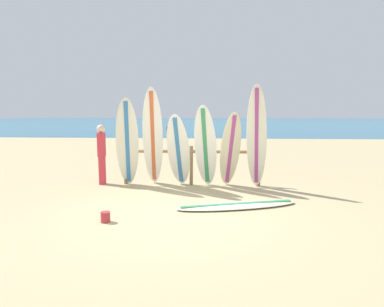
# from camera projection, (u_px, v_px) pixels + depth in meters

# --- Properties ---
(ground_plane) EXTENTS (120.00, 120.00, 0.00)m
(ground_plane) POSITION_uv_depth(u_px,v_px,m) (174.00, 213.00, 6.29)
(ground_plane) COLOR tan
(ocean_water) EXTENTS (120.00, 80.00, 0.01)m
(ocean_water) POSITION_uv_depth(u_px,v_px,m) (210.00, 122.00, 63.72)
(ocean_water) COLOR #196B93
(ocean_water) RESTS_ON ground
(surfboard_rack) EXTENTS (3.60, 0.09, 1.03)m
(surfboard_rack) POSITION_uv_depth(u_px,v_px,m) (191.00, 159.00, 8.66)
(surfboard_rack) COLOR olive
(surfboard_rack) RESTS_ON ground
(surfboard_leaning_far_left) EXTENTS (0.70, 0.80, 2.26)m
(surfboard_leaning_far_left) POSITION_uv_depth(u_px,v_px,m) (127.00, 143.00, 8.43)
(surfboard_leaning_far_left) COLOR silver
(surfboard_leaning_far_left) RESTS_ON ground
(surfboard_leaning_left) EXTENTS (0.65, 1.13, 2.51)m
(surfboard_leaning_left) POSITION_uv_depth(u_px,v_px,m) (153.00, 138.00, 8.41)
(surfboard_leaning_left) COLOR white
(surfboard_leaning_left) RESTS_ON ground
(surfboard_leaning_center_left) EXTENTS (0.66, 0.94, 1.87)m
(surfboard_leaning_center_left) POSITION_uv_depth(u_px,v_px,m) (178.00, 151.00, 8.39)
(surfboard_leaning_center_left) COLOR white
(surfboard_leaning_center_left) RESTS_ON ground
(surfboard_leaning_center) EXTENTS (0.68, 0.86, 2.09)m
(surfboard_leaning_center) POSITION_uv_depth(u_px,v_px,m) (205.00, 147.00, 8.33)
(surfboard_leaning_center) COLOR white
(surfboard_leaning_center) RESTS_ON ground
(surfboard_leaning_center_right) EXTENTS (0.65, 0.99, 1.93)m
(surfboard_leaning_center_right) POSITION_uv_depth(u_px,v_px,m) (230.00, 150.00, 8.28)
(surfboard_leaning_center_right) COLOR beige
(surfboard_leaning_center_right) RESTS_ON ground
(surfboard_leaning_right) EXTENTS (0.63, 0.86, 2.57)m
(surfboard_leaning_right) POSITION_uv_depth(u_px,v_px,m) (257.00, 138.00, 8.12)
(surfboard_leaning_right) COLOR white
(surfboard_leaning_right) RESTS_ON ground
(surfboard_lying_on_sand) EXTENTS (2.59, 1.27, 0.08)m
(surfboard_lying_on_sand) POSITION_uv_depth(u_px,v_px,m) (237.00, 205.00, 6.71)
(surfboard_lying_on_sand) COLOR beige
(surfboard_lying_on_sand) RESTS_ON ground
(beachgoer_standing) EXTENTS (0.21, 0.26, 1.58)m
(beachgoer_standing) POSITION_uv_depth(u_px,v_px,m) (102.00, 152.00, 8.74)
(beachgoer_standing) COLOR #D8333F
(beachgoer_standing) RESTS_ON ground
(small_boat_offshore) EXTENTS (1.16, 2.71, 0.71)m
(small_boat_offshore) POSITION_uv_depth(u_px,v_px,m) (172.00, 127.00, 37.50)
(small_boat_offshore) COLOR #B22D28
(small_boat_offshore) RESTS_ON ocean_water
(sand_bucket) EXTENTS (0.17, 0.17, 0.18)m
(sand_bucket) POSITION_uv_depth(u_px,v_px,m) (105.00, 217.00, 5.78)
(sand_bucket) COLOR #B73338
(sand_bucket) RESTS_ON ground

